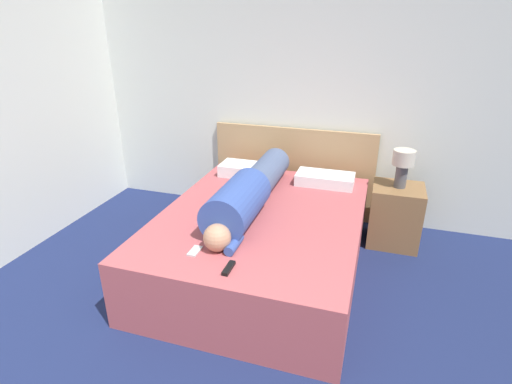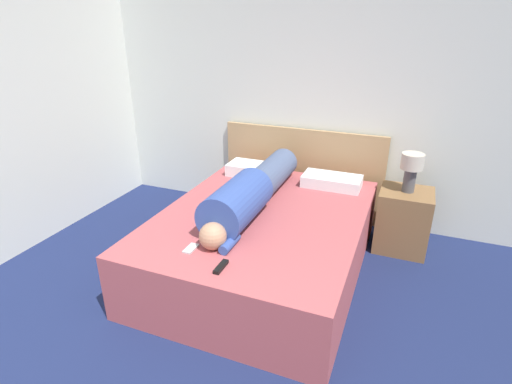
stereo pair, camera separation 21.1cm
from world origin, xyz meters
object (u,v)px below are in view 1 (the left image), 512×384
Objects in this scene: nightstand at (395,215)px; tv_remote at (229,268)px; person_lying at (249,192)px; pillow_second at (325,179)px; table_lamp at (403,164)px; bed at (262,241)px; cell_phone at (195,251)px; pillow_near_headboard at (249,170)px.

tv_remote is (-1.04, -1.63, 0.25)m from nightstand.
person_lying is 3.04× the size of pillow_second.
person_lying is (-1.20, -0.75, -0.12)m from table_lamp.
table_lamp is 2.35× the size of tv_remote.
table_lamp is at bearing 36.29° from bed.
cell_phone is at bearing -131.70° from table_lamp.
nightstand is 1.64× the size of table_lamp.
cell_phone reaches higher than bed.
bed is at bearing 92.41° from tv_remote.
cell_phone is at bearing -100.47° from person_lying.
nightstand is 3.85× the size of tv_remote.
cell_phone is (-1.34, -1.50, 0.24)m from nightstand.
bed is 0.44m from person_lying.
pillow_near_headboard is 1.05× the size of pillow_second.
bed is 1.26× the size of person_lying.
cell_phone is (0.11, -1.49, -0.05)m from pillow_near_headboard.
bed is at bearing -143.71° from nightstand.
tv_remote is at bearing -79.85° from person_lying.
tv_remote is at bearing -122.53° from nightstand.
pillow_second is at bearing -178.90° from table_lamp.
pillow_second is (-0.68, -0.01, 0.29)m from nightstand.
pillow_near_headboard reaches higher than tv_remote.
person_lying is at bearing -125.28° from pillow_second.
nightstand is 1.48m from pillow_near_headboard.
person_lying reaches higher than nightstand.
tv_remote reaches higher than bed.
person_lying is 11.01× the size of tv_remote.
bed is 1.34m from nightstand.
person_lying is 0.91m from pillow_second.
cell_phone is (-0.30, 0.13, -0.01)m from tv_remote.
pillow_second reaches higher than nightstand.
pillow_near_headboard is at bearing 104.09° from tv_remote.
pillow_near_headboard reaches higher than pillow_second.
cell_phone is at bearing -131.70° from nightstand.
person_lying is at bearing -71.36° from pillow_near_headboard.
nightstand is 4.44× the size of cell_phone.
pillow_second is at bearing 62.86° from bed.
nightstand is at bearing 57.47° from tv_remote.
nightstand is 0.74m from pillow_second.
pillow_near_headboard is (-0.37, 0.78, 0.32)m from bed.
pillow_second reaches higher than cell_phone.
pillow_second is at bearing 77.36° from tv_remote.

